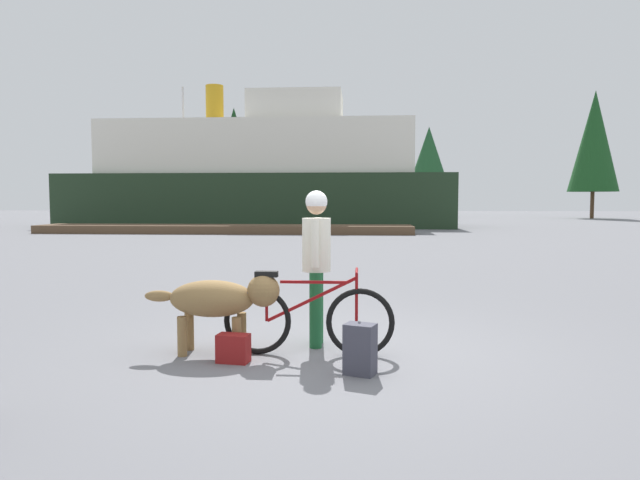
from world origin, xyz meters
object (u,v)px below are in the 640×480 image
(dog, at_px, (220,300))
(handbag_pannier, at_px, (233,348))
(sailboat_moored, at_px, (185,217))
(backpack, at_px, (360,349))
(person_cyclist, at_px, (316,252))
(ferry_boat, at_px, (261,177))
(bicycle, at_px, (307,319))

(dog, relative_size, handbag_pannier, 4.56)
(handbag_pannier, bearing_deg, sailboat_moored, 108.21)
(backpack, distance_m, handbag_pannier, 1.32)
(person_cyclist, height_order, ferry_boat, ferry_boat)
(sailboat_moored, bearing_deg, dog, -71.95)
(dog, distance_m, handbag_pannier, 0.58)
(handbag_pannier, height_order, sailboat_moored, sailboat_moored)
(backpack, height_order, ferry_boat, ferry_boat)
(handbag_pannier, xyz_separation_m, ferry_boat, (-4.99, 30.08, 2.95))
(dog, height_order, handbag_pannier, dog)
(person_cyclist, height_order, handbag_pannier, person_cyclist)
(backpack, bearing_deg, dog, 157.21)
(dog, height_order, ferry_boat, ferry_boat)
(person_cyclist, relative_size, backpack, 3.63)
(person_cyclist, height_order, sailboat_moored, sailboat_moored)
(ferry_boat, bearing_deg, bicycle, -79.14)
(ferry_boat, bearing_deg, backpack, -78.34)
(bicycle, height_order, handbag_pannier, bicycle)
(ferry_boat, bearing_deg, sailboat_moored, 157.26)
(dog, height_order, sailboat_moored, sailboat_moored)
(bicycle, relative_size, person_cyclist, 1.04)
(person_cyclist, height_order, backpack, person_cyclist)
(person_cyclist, bearing_deg, ferry_boat, 101.14)
(person_cyclist, distance_m, sailboat_moored, 33.73)
(dog, relative_size, backpack, 3.04)
(bicycle, distance_m, person_cyclist, 0.79)
(backpack, bearing_deg, sailboat_moored, 110.05)
(backpack, relative_size, ferry_boat, 0.02)
(handbag_pannier, bearing_deg, dog, 123.15)
(person_cyclist, xyz_separation_m, handbag_pannier, (-0.78, -0.75, -0.91))
(bicycle, height_order, backpack, bicycle)
(ferry_boat, relative_size, sailboat_moored, 2.55)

